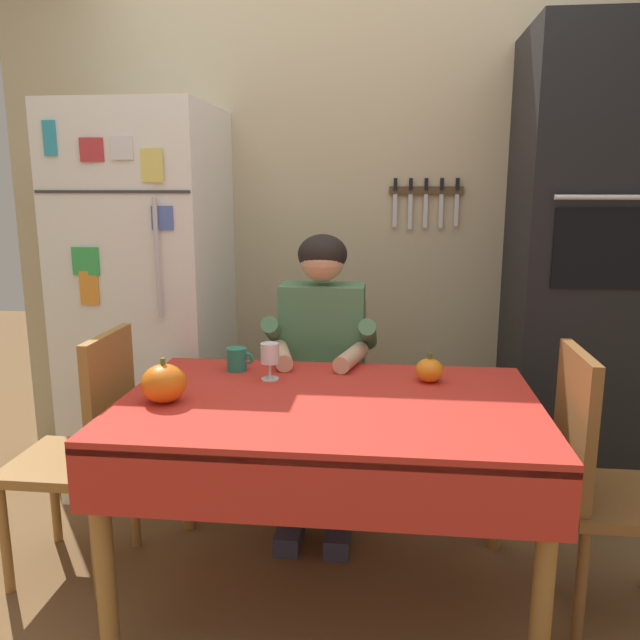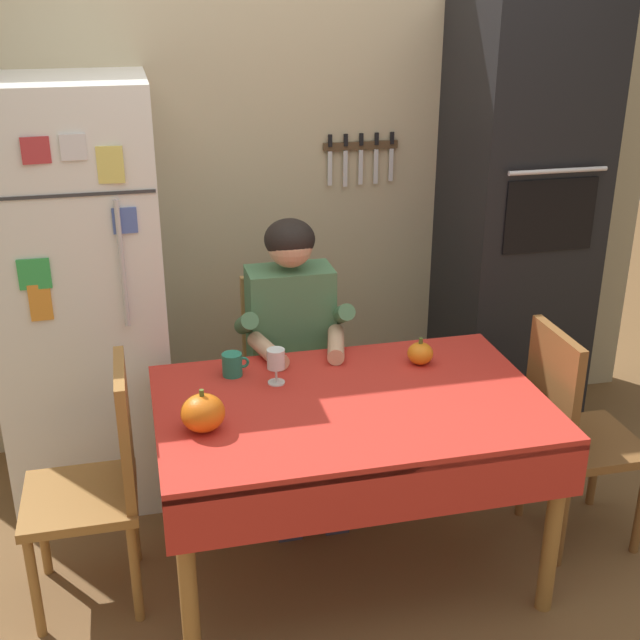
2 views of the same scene
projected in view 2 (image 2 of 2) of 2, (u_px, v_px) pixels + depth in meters
The scene contains 13 objects.
ground_plane at pixel (355, 582), 3.16m from camera, with size 10.00×10.00×0.00m, color brown.
back_wall_assembly at pixel (293, 172), 3.88m from camera, with size 3.70×0.13×2.60m.
refrigerator at pixel (81, 297), 3.47m from camera, with size 0.68×0.71×1.80m.
wall_oven at pixel (516, 230), 3.88m from camera, with size 0.60×0.64×2.10m.
dining_table at pixel (352, 423), 2.97m from camera, with size 1.40×0.90×0.74m.
chair_behind_person at pixel (286, 368), 3.72m from camera, with size 0.40×0.40×0.93m.
seated_person at pixel (294, 339), 3.47m from camera, with size 0.47×0.55×1.25m.
chair_left_side at pixel (101, 476), 2.91m from camera, with size 0.40×0.40×0.93m.
chair_right_side at pixel (571, 427), 3.23m from camera, with size 0.40×0.40×0.93m.
coffee_mug at pixel (233, 364), 3.13m from camera, with size 0.10×0.08×0.09m.
wine_glass at pixel (276, 361), 3.05m from camera, with size 0.07×0.07×0.14m.
pumpkin_large at pixel (203, 413), 2.74m from camera, with size 0.15×0.15×0.15m.
pumpkin_medium at pixel (420, 353), 3.23m from camera, with size 0.10×0.10×0.11m.
Camera 2 is at (-0.71, -2.43, 2.14)m, focal length 46.09 mm.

